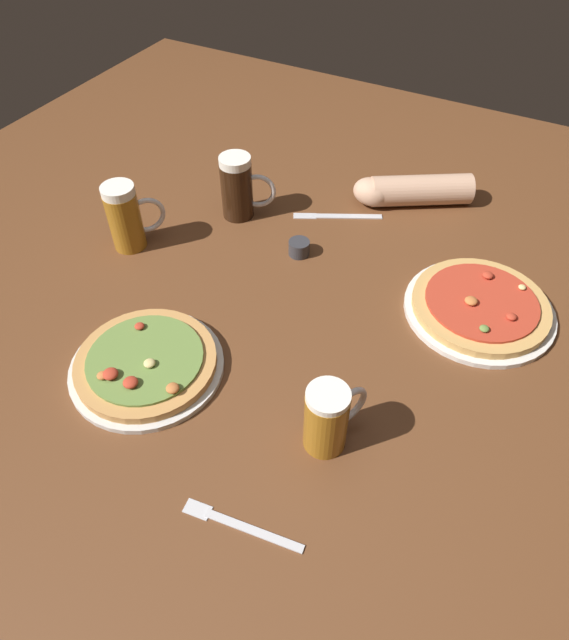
{
  "coord_description": "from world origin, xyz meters",
  "views": [
    {
      "loc": [
        0.38,
        -0.72,
        0.88
      ],
      "look_at": [
        0.0,
        0.0,
        0.02
      ],
      "focal_mm": 31.52,
      "sensor_mm": 36.0,
      "label": 1
    }
  ],
  "objects_px": {
    "pizza_plate_far": "(480,307)",
    "fork_left": "(239,525)",
    "beer_mug_pale": "(328,418)",
    "diner_arm": "(408,191)",
    "beer_mug_dark": "(239,187)",
    "knife_right": "(337,216)",
    "ramekin_sauce": "(299,248)",
    "beer_mug_amber": "(126,217)",
    "pizza_plate_near": "(146,364)"
  },
  "relations": [
    {
      "from": "beer_mug_dark",
      "to": "beer_mug_pale",
      "type": "height_order",
      "value": "beer_mug_dark"
    },
    {
      "from": "fork_left",
      "to": "knife_right",
      "type": "distance_m",
      "value": 0.85
    },
    {
      "from": "diner_arm",
      "to": "fork_left",
      "type": "bearing_deg",
      "value": -86.16
    },
    {
      "from": "pizza_plate_near",
      "to": "beer_mug_amber",
      "type": "xyz_separation_m",
      "value": [
        -0.27,
        0.3,
        0.07
      ]
    },
    {
      "from": "beer_mug_dark",
      "to": "fork_left",
      "type": "bearing_deg",
      "value": -58.94
    },
    {
      "from": "fork_left",
      "to": "beer_mug_pale",
      "type": "bearing_deg",
      "value": 75.16
    },
    {
      "from": "pizza_plate_near",
      "to": "beer_mug_dark",
      "type": "height_order",
      "value": "beer_mug_dark"
    },
    {
      "from": "beer_mug_pale",
      "to": "pizza_plate_near",
      "type": "bearing_deg",
      "value": -176.91
    },
    {
      "from": "beer_mug_amber",
      "to": "fork_left",
      "type": "bearing_deg",
      "value": -38.92
    },
    {
      "from": "diner_arm",
      "to": "pizza_plate_near",
      "type": "bearing_deg",
      "value": -108.49
    },
    {
      "from": "pizza_plate_near",
      "to": "ramekin_sauce",
      "type": "relative_size",
      "value": 5.96
    },
    {
      "from": "beer_mug_dark",
      "to": "knife_right",
      "type": "height_order",
      "value": "beer_mug_dark"
    },
    {
      "from": "fork_left",
      "to": "knife_right",
      "type": "height_order",
      "value": "same"
    },
    {
      "from": "knife_right",
      "to": "ramekin_sauce",
      "type": "bearing_deg",
      "value": -96.09
    },
    {
      "from": "beer_mug_amber",
      "to": "pizza_plate_far",
      "type": "bearing_deg",
      "value": 11.75
    },
    {
      "from": "beer_mug_amber",
      "to": "knife_right",
      "type": "height_order",
      "value": "beer_mug_amber"
    },
    {
      "from": "beer_mug_amber",
      "to": "beer_mug_dark",
      "type": "bearing_deg",
      "value": 53.85
    },
    {
      "from": "pizza_plate_far",
      "to": "diner_arm",
      "type": "bearing_deg",
      "value": 131.31
    },
    {
      "from": "beer_mug_pale",
      "to": "diner_arm",
      "type": "bearing_deg",
      "value": 98.96
    },
    {
      "from": "pizza_plate_far",
      "to": "beer_mug_amber",
      "type": "bearing_deg",
      "value": -168.25
    },
    {
      "from": "pizza_plate_near",
      "to": "ramekin_sauce",
      "type": "bearing_deg",
      "value": 77.32
    },
    {
      "from": "ramekin_sauce",
      "to": "diner_arm",
      "type": "distance_m",
      "value": 0.36
    },
    {
      "from": "beer_mug_amber",
      "to": "knife_right",
      "type": "xyz_separation_m",
      "value": [
        0.4,
        0.34,
        -0.08
      ]
    },
    {
      "from": "beer_mug_pale",
      "to": "ramekin_sauce",
      "type": "xyz_separation_m",
      "value": [
        -0.28,
        0.44,
        -0.05
      ]
    },
    {
      "from": "pizza_plate_near",
      "to": "beer_mug_dark",
      "type": "xyz_separation_m",
      "value": [
        -0.11,
        0.53,
        0.07
      ]
    },
    {
      "from": "ramekin_sauce",
      "to": "knife_right",
      "type": "distance_m",
      "value": 0.18
    },
    {
      "from": "beer_mug_dark",
      "to": "knife_right",
      "type": "xyz_separation_m",
      "value": [
        0.23,
        0.11,
        -0.08
      ]
    },
    {
      "from": "beer_mug_dark",
      "to": "diner_arm",
      "type": "xyz_separation_m",
      "value": [
        0.37,
        0.25,
        -0.04
      ]
    },
    {
      "from": "fork_left",
      "to": "ramekin_sauce",
      "type": "bearing_deg",
      "value": 109.06
    },
    {
      "from": "beer_mug_pale",
      "to": "fork_left",
      "type": "distance_m",
      "value": 0.23
    },
    {
      "from": "pizza_plate_far",
      "to": "ramekin_sauce",
      "type": "bearing_deg",
      "value": -178.95
    },
    {
      "from": "beer_mug_amber",
      "to": "fork_left",
      "type": "distance_m",
      "value": 0.78
    },
    {
      "from": "knife_right",
      "to": "diner_arm",
      "type": "bearing_deg",
      "value": 45.74
    },
    {
      "from": "knife_right",
      "to": "diner_arm",
      "type": "distance_m",
      "value": 0.2
    },
    {
      "from": "beer_mug_pale",
      "to": "ramekin_sauce",
      "type": "relative_size",
      "value": 2.79
    },
    {
      "from": "ramekin_sauce",
      "to": "knife_right",
      "type": "xyz_separation_m",
      "value": [
        0.02,
        0.18,
        -0.02
      ]
    },
    {
      "from": "pizza_plate_far",
      "to": "knife_right",
      "type": "xyz_separation_m",
      "value": [
        -0.42,
        0.17,
        -0.01
      ]
    },
    {
      "from": "beer_mug_pale",
      "to": "beer_mug_dark",
      "type": "bearing_deg",
      "value": 133.71
    },
    {
      "from": "knife_right",
      "to": "fork_left",
      "type": "bearing_deg",
      "value": -76.13
    },
    {
      "from": "beer_mug_dark",
      "to": "diner_arm",
      "type": "height_order",
      "value": "beer_mug_dark"
    },
    {
      "from": "beer_mug_amber",
      "to": "diner_arm",
      "type": "xyz_separation_m",
      "value": [
        0.54,
        0.48,
        -0.04
      ]
    },
    {
      "from": "beer_mug_amber",
      "to": "beer_mug_pale",
      "type": "xyz_separation_m",
      "value": [
        0.66,
        -0.28,
        -0.01
      ]
    },
    {
      "from": "pizza_plate_near",
      "to": "beer_mug_dark",
      "type": "distance_m",
      "value": 0.54
    },
    {
      "from": "pizza_plate_far",
      "to": "fork_left",
      "type": "bearing_deg",
      "value": -107.94
    },
    {
      "from": "pizza_plate_near",
      "to": "beer_mug_pale",
      "type": "distance_m",
      "value": 0.39
    },
    {
      "from": "beer_mug_pale",
      "to": "diner_arm",
      "type": "distance_m",
      "value": 0.77
    },
    {
      "from": "pizza_plate_far",
      "to": "beer_mug_pale",
      "type": "xyz_separation_m",
      "value": [
        -0.16,
        -0.45,
        0.05
      ]
    },
    {
      "from": "pizza_plate_far",
      "to": "beer_mug_dark",
      "type": "relative_size",
      "value": 1.93
    },
    {
      "from": "pizza_plate_far",
      "to": "beer_mug_dark",
      "type": "xyz_separation_m",
      "value": [
        -0.64,
        0.06,
        0.07
      ]
    },
    {
      "from": "pizza_plate_near",
      "to": "pizza_plate_far",
      "type": "relative_size",
      "value": 0.94
    }
  ]
}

